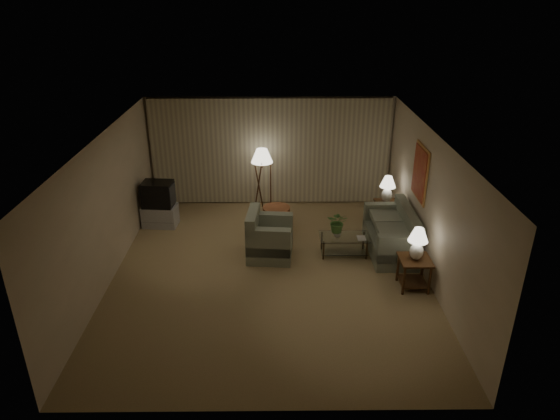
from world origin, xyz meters
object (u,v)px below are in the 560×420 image
object	(u,v)px
side_table_near	(414,268)
table_lamp_far	(388,187)
ottoman	(276,215)
crt_tv	(158,194)
sofa	(390,235)
floor_lamp	(262,179)
vase	(337,233)
coffee_table	(344,242)
tv_cabinet	(160,216)
armchair	(270,239)
side_table_far	(385,210)
table_lamp_near	(418,241)

from	to	relation	value
side_table_near	table_lamp_far	world-z (taller)	table_lamp_far
ottoman	crt_tv	bearing A→B (deg)	-178.72
side_table_near	crt_tv	world-z (taller)	crt_tv
sofa	side_table_near	size ratio (longest dim) A/B	2.86
sofa	floor_lamp	distance (m)	3.45
vase	floor_lamp	bearing A→B (deg)	125.68
coffee_table	table_lamp_far	bearing A→B (deg)	50.33
floor_lamp	ottoman	size ratio (longest dim) A/B	2.52
sofa	table_lamp_far	world-z (taller)	table_lamp_far
floor_lamp	vase	bearing A→B (deg)	-54.32
coffee_table	crt_tv	xyz separation A→B (m)	(-4.08, 1.40, 0.51)
table_lamp_far	ottoman	bearing A→B (deg)	177.44
side_table_near	coffee_table	bearing A→B (deg)	131.85
table_lamp_far	tv_cabinet	bearing A→B (deg)	179.43
armchair	ottoman	world-z (taller)	armchair
table_lamp_far	vase	world-z (taller)	table_lamp_far
side_table_far	floor_lamp	distance (m)	3.00
side_table_far	sofa	bearing A→B (deg)	-96.84
armchair	floor_lamp	world-z (taller)	floor_lamp
side_table_near	ottoman	distance (m)	3.70
ottoman	vase	xyz separation A→B (m)	(1.24, -1.46, 0.29)
armchair	floor_lamp	xyz separation A→B (m)	(-0.20, 2.25, 0.44)
armchair	vase	bearing A→B (deg)	-83.24
table_lamp_far	side_table_near	bearing A→B (deg)	-90.00
side_table_far	crt_tv	distance (m)	5.21
side_table_near	side_table_far	xyz separation A→B (m)	(-0.00, 2.60, -0.01)
armchair	table_lamp_near	size ratio (longest dim) A/B	1.75
coffee_table	floor_lamp	bearing A→B (deg)	128.17
tv_cabinet	ottoman	world-z (taller)	tv_cabinet
crt_tv	ottoman	xyz separation A→B (m)	(2.69, 0.06, -0.58)
armchair	vase	world-z (taller)	armchair
crt_tv	sofa	bearing A→B (deg)	-9.45
side_table_far	table_lamp_far	xyz separation A→B (m)	(0.00, -0.00, 0.56)
vase	armchair	bearing A→B (deg)	-178.09
sofa	vase	world-z (taller)	sofa
table_lamp_near	crt_tv	xyz separation A→B (m)	(-5.20, 2.65, -0.18)
table_lamp_near	table_lamp_far	xyz separation A→B (m)	(0.00, 2.60, 0.00)
floor_lamp	table_lamp_far	bearing A→B (deg)	-16.61
sofa	crt_tv	size ratio (longest dim) A/B	2.41
armchair	crt_tv	distance (m)	2.96
floor_lamp	vase	world-z (taller)	floor_lamp
table_lamp_far	sofa	bearing A→B (deg)	-96.84
tv_cabinet	crt_tv	size ratio (longest dim) A/B	1.13
ottoman	coffee_table	bearing A→B (deg)	-46.43
ottoman	side_table_far	bearing A→B (deg)	-2.56
coffee_table	ottoman	size ratio (longest dim) A/B	1.61
table_lamp_near	floor_lamp	xyz separation A→B (m)	(-2.85, 3.45, -0.13)
side_table_near	ottoman	xyz separation A→B (m)	(-2.51, 2.71, -0.20)
side_table_far	table_lamp_far	distance (m)	0.56
sofa	tv_cabinet	world-z (taller)	sofa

